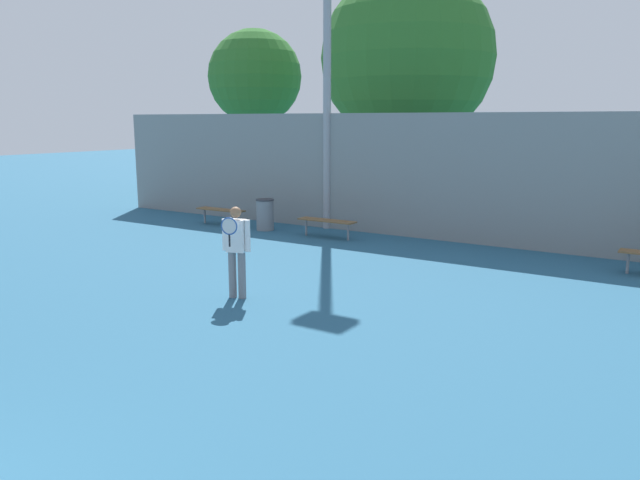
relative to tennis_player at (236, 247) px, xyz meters
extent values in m
cylinder|color=slate|center=(-0.09, -0.02, -0.51)|extent=(0.14, 0.14, 0.85)
cylinder|color=slate|center=(0.09, 0.03, -0.51)|extent=(0.14, 0.14, 0.85)
cube|color=white|center=(0.00, 0.01, 0.21)|extent=(0.38, 0.28, 0.59)
cylinder|color=white|center=(-0.21, -0.05, 0.22)|extent=(0.10, 0.10, 0.57)
cylinder|color=white|center=(0.21, 0.07, 0.22)|extent=(0.10, 0.10, 0.57)
sphere|color=#8E6647|center=(0.00, 0.01, 0.63)|extent=(0.20, 0.20, 0.20)
cylinder|color=black|center=(0.07, -0.26, 0.17)|extent=(0.03, 0.03, 0.22)
torus|color=#28519E|center=(0.07, -0.26, 0.43)|extent=(0.31, 0.11, 0.31)
cylinder|color=silver|center=(0.07, -0.26, 0.43)|extent=(0.26, 0.08, 0.27)
cube|color=brown|center=(-5.61, 5.85, -0.46)|extent=(1.67, 0.40, 0.04)
cylinder|color=gray|center=(-6.28, 5.85, -0.71)|extent=(0.06, 0.06, 0.46)
cylinder|color=gray|center=(-4.94, 5.85, -0.71)|extent=(0.06, 0.06, 0.46)
cube|color=brown|center=(-1.77, 5.85, -0.46)|extent=(1.69, 0.40, 0.04)
cylinder|color=gray|center=(-2.45, 5.85, -0.71)|extent=(0.06, 0.06, 0.46)
cylinder|color=gray|center=(-1.10, 5.85, -0.71)|extent=(0.06, 0.06, 0.46)
cylinder|color=gray|center=(5.70, 5.85, -0.71)|extent=(0.06, 0.06, 0.46)
cylinder|color=#939399|center=(-2.59, 7.15, 4.11)|extent=(0.23, 0.23, 10.09)
cylinder|color=gray|center=(-3.93, 5.89, -0.50)|extent=(0.51, 0.51, 0.87)
cylinder|color=#333338|center=(-3.93, 5.89, -0.04)|extent=(0.53, 0.53, 0.04)
cube|color=gray|center=(2.01, 7.18, 0.75)|extent=(25.66, 0.06, 3.36)
cylinder|color=brown|center=(-10.56, 13.83, 0.76)|extent=(0.32, 0.32, 3.39)
sphere|color=#2D6B28|center=(-10.56, 13.83, 4.10)|extent=(4.11, 4.11, 4.11)
cylinder|color=brown|center=(-2.52, 12.30, 0.51)|extent=(0.39, 0.39, 2.89)
sphere|color=#2D6B28|center=(-2.52, 12.30, 4.38)|extent=(6.06, 6.06, 6.06)
camera|label=1|loc=(7.18, -8.35, 2.24)|focal=35.00mm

